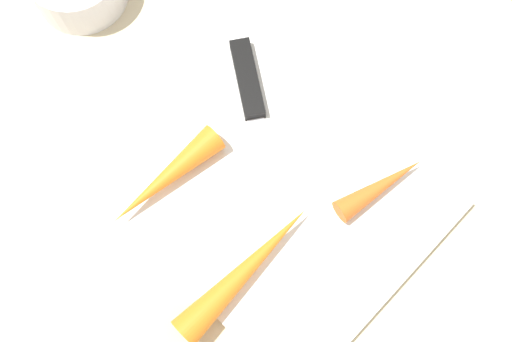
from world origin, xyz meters
TOP-DOWN VIEW (x-y plane):
  - ground_plane at (0.00, 0.00)m, footprint 1.40×1.40m
  - cutting_board at (0.00, 0.00)m, footprint 0.36×0.26m
  - knife at (0.07, -0.06)m, footprint 0.18×0.13m
  - carrot_longest at (-0.06, 0.08)m, footprint 0.03×0.17m
  - carrot_shortest at (-0.10, -0.07)m, footprint 0.05×0.10m
  - carrot_medium at (0.06, 0.07)m, footprint 0.04×0.13m

SIDE VIEW (x-z plane):
  - ground_plane at x=0.00m, z-range 0.00..0.00m
  - cutting_board at x=0.00m, z-range 0.00..0.01m
  - knife at x=0.07m, z-range 0.01..0.02m
  - carrot_shortest at x=-0.10m, z-range 0.01..0.04m
  - carrot_medium at x=0.06m, z-range 0.01..0.04m
  - carrot_longest at x=-0.06m, z-range 0.01..0.04m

